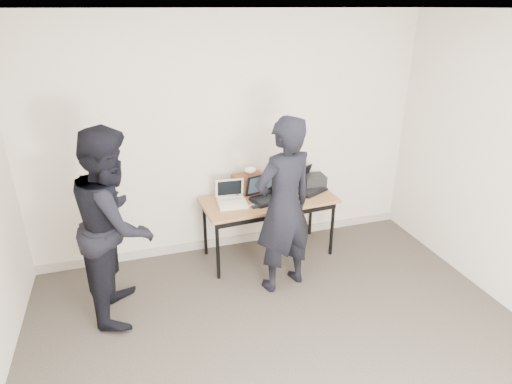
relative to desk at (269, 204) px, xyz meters
name	(u,v)px	position (x,y,z in m)	size (l,w,h in m)	color
room	(314,231)	(-0.34, -1.87, 0.69)	(4.60, 4.60, 2.80)	#3E372F
desk	(269,204)	(0.00, 0.00, 0.00)	(1.54, 0.74, 0.72)	brown
laptop_beige	(232,200)	(-0.43, 0.01, 0.11)	(0.33, 0.32, 0.25)	beige
laptop_center	(265,194)	(-0.04, 0.02, 0.12)	(0.41, 0.40, 0.27)	black
laptop_right	(306,185)	(0.51, 0.13, 0.12)	(0.48, 0.47, 0.26)	black
leather_satchel	(248,183)	(-0.18, 0.23, 0.19)	(0.38, 0.23, 0.25)	brown
tissue	(250,170)	(-0.15, 0.23, 0.34)	(0.13, 0.10, 0.08)	white
equipment_box	(314,181)	(0.63, 0.19, 0.13)	(0.25, 0.21, 0.15)	black
power_brick	(255,207)	(-0.22, -0.17, 0.07)	(0.07, 0.04, 0.03)	black
cables	(273,199)	(0.04, 0.00, 0.06)	(1.15, 0.41, 0.01)	silver
person_typist	(284,207)	(-0.06, -0.60, 0.25)	(0.66, 0.44, 1.82)	black
person_observer	(115,224)	(-1.64, -0.48, 0.25)	(0.88, 0.69, 1.82)	black
baseboard	(233,240)	(-0.34, 0.37, -0.61)	(4.50, 0.03, 0.10)	#A39787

